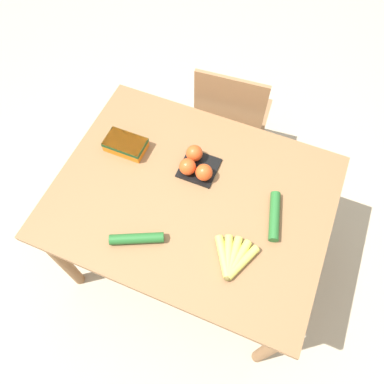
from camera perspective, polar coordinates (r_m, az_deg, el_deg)
The scene contains 8 objects.
ground_plane at distance 2.43m, azimuth 0.00°, elevation -9.19°, with size 12.00×12.00×0.00m, color #B7A88E.
dining_table at distance 1.81m, azimuth 0.00°, elevation -2.01°, with size 1.27×0.98×0.78m.
chair at distance 2.33m, azimuth 5.89°, elevation 10.76°, with size 0.45×0.43×0.96m.
banana_bunch at distance 1.59m, azimuth 6.25°, elevation -10.08°, with size 0.20×0.20×0.04m.
tomato_pack at distance 1.76m, azimuth 0.59°, elevation 4.19°, with size 0.17×0.17×0.09m.
carrot_bag at distance 1.86m, azimuth -10.10°, elevation 7.20°, with size 0.20×0.12×0.06m.
cucumber_near at distance 1.69m, azimuth 12.47°, elevation -3.60°, with size 0.10×0.23×0.04m.
cucumber_far at distance 1.62m, azimuth -8.42°, elevation -7.03°, with size 0.23×0.14×0.04m.
Camera 1 is at (0.31, -0.75, 2.29)m, focal length 35.00 mm.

